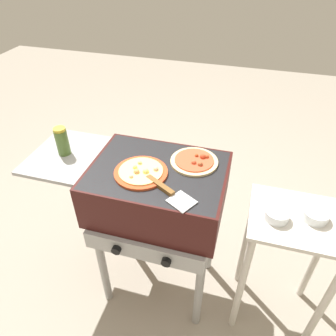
% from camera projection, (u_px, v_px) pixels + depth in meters
% --- Properties ---
extents(ground_plane, '(8.00, 8.00, 0.00)m').
position_uv_depth(ground_plane, '(160.00, 280.00, 2.01)').
color(ground_plane, gray).
extents(grill, '(0.96, 0.53, 0.90)m').
position_uv_depth(grill, '(155.00, 193.00, 1.54)').
color(grill, '#38110F').
rests_on(grill, ground_plane).
extents(pizza_cheese, '(0.25, 0.25, 0.04)m').
position_uv_depth(pizza_cheese, '(141.00, 172.00, 1.43)').
color(pizza_cheese, '#C64723').
rests_on(pizza_cheese, grill).
extents(pizza_pepperoni, '(0.23, 0.23, 0.04)m').
position_uv_depth(pizza_pepperoni, '(195.00, 161.00, 1.49)').
color(pizza_pepperoni, beige).
rests_on(pizza_pepperoni, grill).
extents(sauce_jar, '(0.06, 0.06, 0.14)m').
position_uv_depth(sauce_jar, '(63.00, 141.00, 1.52)').
color(sauce_jar, '#4C6B2D').
rests_on(sauce_jar, grill).
extents(spatula, '(0.25, 0.18, 0.02)m').
position_uv_depth(spatula, '(169.00, 192.00, 1.32)').
color(spatula, '#B7BABF').
rests_on(spatula, grill).
extents(prep_table, '(0.44, 0.36, 0.77)m').
position_uv_depth(prep_table, '(288.00, 249.00, 1.53)').
color(prep_table, beige).
rests_on(prep_table, ground_plane).
extents(topping_bowl_near, '(0.12, 0.12, 0.04)m').
position_uv_depth(topping_bowl_near, '(315.00, 215.00, 1.38)').
color(topping_bowl_near, silver).
rests_on(topping_bowl_near, prep_table).
extents(topping_bowl_far, '(0.11, 0.11, 0.04)m').
position_uv_depth(topping_bowl_far, '(277.00, 215.00, 1.38)').
color(topping_bowl_far, silver).
rests_on(topping_bowl_far, prep_table).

